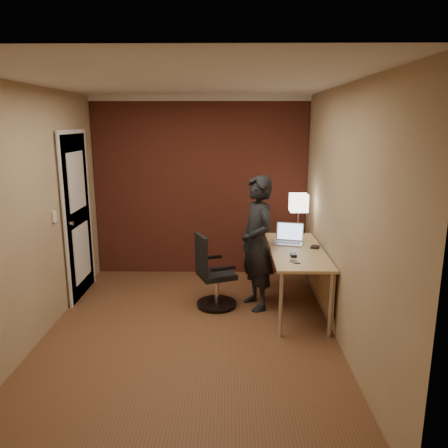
{
  "coord_description": "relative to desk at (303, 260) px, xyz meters",
  "views": [
    {
      "loc": [
        0.41,
        -4.13,
        2.15
      ],
      "look_at": [
        0.35,
        0.55,
        1.05
      ],
      "focal_mm": 35.0,
      "sensor_mm": 36.0,
      "label": 1
    }
  ],
  "objects": [
    {
      "name": "person",
      "position": [
        -0.52,
        0.07,
        0.18
      ],
      "size": [
        0.56,
        0.67,
        1.56
      ],
      "primitive_type": "imported",
      "rotation": [
        0.0,
        0.0,
        -1.19
      ],
      "color": "black",
      "rests_on": "ground"
    },
    {
      "name": "laptop",
      "position": [
        -0.13,
        0.29,
        0.19
      ],
      "size": [
        0.38,
        0.33,
        0.23
      ],
      "color": "silver",
      "rests_on": "desk"
    },
    {
      "name": "mouse",
      "position": [
        -0.15,
        -0.27,
        0.14
      ],
      "size": [
        0.06,
        0.1,
        0.03
      ],
      "primitive_type": "cube",
      "rotation": [
        0.0,
        0.0,
        0.02
      ],
      "color": "black",
      "rests_on": "desk"
    },
    {
      "name": "wallet",
      "position": [
        0.15,
        0.06,
        0.14
      ],
      "size": [
        0.12,
        0.13,
        0.02
      ],
      "primitive_type": "cube",
      "rotation": [
        0.0,
        0.0,
        -0.34
      ],
      "color": "black",
      "rests_on": "desk"
    },
    {
      "name": "desk_lamp",
      "position": [
        0.03,
        0.64,
        0.55
      ],
      "size": [
        0.22,
        0.22,
        0.54
      ],
      "color": "silver",
      "rests_on": "desk"
    },
    {
      "name": "desk",
      "position": [
        0.0,
        0.0,
        0.0
      ],
      "size": [
        0.6,
        1.5,
        0.73
      ],
      "color": "tan",
      "rests_on": "ground"
    },
    {
      "name": "office_chair",
      "position": [
        -1.05,
        0.04,
        -0.22
      ],
      "size": [
        0.51,
        0.56,
        0.87
      ],
      "color": "black",
      "rests_on": "ground"
    },
    {
      "name": "phone",
      "position": [
        -0.16,
        -0.47,
        0.13
      ],
      "size": [
        0.1,
        0.13,
        0.01
      ],
      "primitive_type": "cube",
      "rotation": [
        0.0,
        0.0,
        0.37
      ],
      "color": "black",
      "rests_on": "desk"
    },
    {
      "name": "room",
      "position": [
        -1.53,
        0.88,
        0.77
      ],
      "size": [
        4.0,
        4.0,
        4.0
      ],
      "color": "brown",
      "rests_on": "ground"
    }
  ]
}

